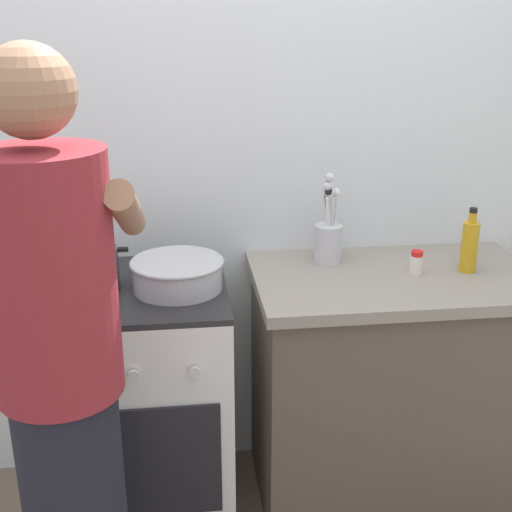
% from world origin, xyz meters
% --- Properties ---
extents(back_wall, '(3.20, 0.10, 2.50)m').
position_xyz_m(back_wall, '(0.20, 0.50, 1.25)').
color(back_wall, silver).
rests_on(back_wall, ground).
extents(countertop, '(1.00, 0.60, 0.90)m').
position_xyz_m(countertop, '(0.55, 0.15, 0.45)').
color(countertop, brown).
rests_on(countertop, ground).
extents(stove_range, '(0.60, 0.62, 0.90)m').
position_xyz_m(stove_range, '(-0.35, 0.15, 0.45)').
color(stove_range, white).
rests_on(stove_range, ground).
extents(pot, '(0.25, 0.18, 0.14)m').
position_xyz_m(pot, '(-0.49, 0.15, 0.97)').
color(pot, '#38383D').
rests_on(pot, stove_range).
extents(mixing_bowl, '(0.31, 0.31, 0.10)m').
position_xyz_m(mixing_bowl, '(-0.21, 0.11, 0.95)').
color(mixing_bowl, '#B7B7BC').
rests_on(mixing_bowl, stove_range).
extents(utensil_crock, '(0.10, 0.10, 0.33)m').
position_xyz_m(utensil_crock, '(0.34, 0.30, 1.00)').
color(utensil_crock, silver).
rests_on(utensil_crock, countertop).
extents(spice_bottle, '(0.04, 0.04, 0.08)m').
position_xyz_m(spice_bottle, '(0.61, 0.15, 0.94)').
color(spice_bottle, silver).
rests_on(spice_bottle, countertop).
extents(oil_bottle, '(0.06, 0.06, 0.23)m').
position_xyz_m(oil_bottle, '(0.80, 0.15, 1.00)').
color(oil_bottle, gold).
rests_on(oil_bottle, countertop).
extents(person, '(0.41, 0.50, 1.70)m').
position_xyz_m(person, '(-0.49, -0.48, 0.86)').
color(person, black).
rests_on(person, ground).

